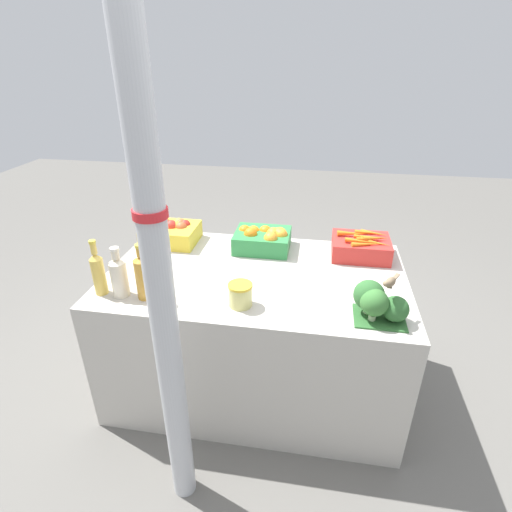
{
  "coord_description": "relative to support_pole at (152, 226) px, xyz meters",
  "views": [
    {
      "loc": [
        0.3,
        -1.81,
        1.79
      ],
      "look_at": [
        0.0,
        0.0,
        0.85
      ],
      "focal_mm": 28.0,
      "sensor_mm": 36.0,
      "label": 1
    }
  ],
  "objects": [
    {
      "name": "ground_plane",
      "position": [
        0.21,
        0.72,
        -1.31
      ],
      "size": [
        10.0,
        10.0,
        0.0
      ],
      "primitive_type": "plane",
      "color": "#605E59"
    },
    {
      "name": "apple_crate",
      "position": [
        -0.36,
        1.03,
        -0.49
      ],
      "size": [
        0.32,
        0.26,
        0.14
      ],
      "color": "gold",
      "rests_on": "market_table"
    },
    {
      "name": "juice_bottle_golden",
      "position": [
        -0.49,
        0.41,
        -0.44
      ],
      "size": [
        0.06,
        0.06,
        0.28
      ],
      "color": "gold",
      "rests_on": "market_table"
    },
    {
      "name": "pickle_jar",
      "position": [
        0.19,
        0.41,
        -0.5
      ],
      "size": [
        0.11,
        0.11,
        0.11
      ],
      "color": "#D1CC75",
      "rests_on": "market_table"
    },
    {
      "name": "carrot_crate",
      "position": [
        0.77,
        1.02,
        -0.49
      ],
      "size": [
        0.32,
        0.26,
        0.14
      ],
      "color": "red",
      "rests_on": "market_table"
    },
    {
      "name": "support_pole",
      "position": [
        0.0,
        0.0,
        0.0
      ],
      "size": [
        0.11,
        0.11,
        2.61
      ],
      "color": "#B7BABF",
      "rests_on": "ground_plane"
    },
    {
      "name": "broccoli_pile",
      "position": [
        0.79,
        0.41,
        -0.47
      ],
      "size": [
        0.23,
        0.18,
        0.17
      ],
      "color": "#2D602D",
      "rests_on": "market_table"
    },
    {
      "name": "juice_bottle_amber",
      "position": [
        -0.26,
        0.41,
        -0.44
      ],
      "size": [
        0.08,
        0.08,
        0.28
      ],
      "color": "gold",
      "rests_on": "market_table"
    },
    {
      "name": "market_table",
      "position": [
        0.21,
        0.72,
        -0.93
      ],
      "size": [
        1.56,
        0.94,
        0.75
      ],
      "primitive_type": "cube",
      "color": "#B7B2A8",
      "rests_on": "ground_plane"
    },
    {
      "name": "juice_bottle_cloudy",
      "position": [
        -0.39,
        0.41,
        -0.45
      ],
      "size": [
        0.08,
        0.08,
        0.25
      ],
      "color": "beige",
      "rests_on": "market_table"
    },
    {
      "name": "orange_crate",
      "position": [
        0.21,
        1.02,
        -0.49
      ],
      "size": [
        0.32,
        0.26,
        0.14
      ],
      "color": "#2D8442",
      "rests_on": "market_table"
    },
    {
      "name": "sparrow_bird",
      "position": [
        0.83,
        0.4,
        -0.36
      ],
      "size": [
        0.08,
        0.12,
        0.05
      ],
      "rotation": [
        0.0,
        0.0,
        -2.14
      ],
      "color": "#4C3D2D",
      "rests_on": "broccoli_pile"
    }
  ]
}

